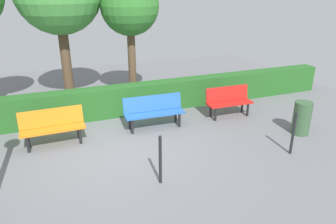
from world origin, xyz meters
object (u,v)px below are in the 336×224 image
Objects in this scene: bench_blue at (154,110)px; trash_bin at (302,118)px; tree_near at (130,7)px; bench_orange at (52,126)px; bench_red at (229,100)px.

trash_bin is (-3.38, 1.76, -0.05)m from bench_blue.
tree_near is at bearing -90.24° from bench_blue.
bench_blue is 1.10× the size of bench_orange.
bench_orange is 4.41m from tree_near.
bench_blue is at bearing 0.92° from bench_red.
bench_red and bench_orange have the same top height.
tree_near reaches higher than bench_red.
bench_red is 0.93× the size of bench_orange.
trash_bin is at bearing 123.79° from bench_red.
bench_blue and trash_bin have the same top height.
bench_red is 0.84× the size of bench_blue.
bench_orange is 0.38× the size of tree_near.
tree_near is (-0.10, -2.43, 2.48)m from bench_blue.
trash_bin is at bearing 162.92° from bench_orange.
trash_bin is at bearing 128.08° from tree_near.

